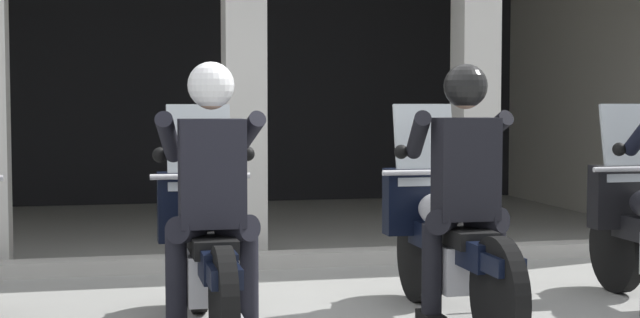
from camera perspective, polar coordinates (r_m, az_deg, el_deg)
ground_plane at (r=8.72m, az=-3.77°, el=-5.54°), size 80.00×80.00×0.00m
station_building at (r=10.92m, az=-6.50°, el=6.81°), size 9.56×5.29×3.13m
kerb_strip at (r=7.90m, az=-3.99°, el=-6.05°), size 9.06×0.24×0.12m
motorcycle_center_left at (r=5.69m, az=-6.73°, el=-5.33°), size 0.62×2.04×1.35m
police_officer_center_left at (r=5.36m, az=-6.47°, el=-1.16°), size 0.63×0.61×1.58m
motorcycle_center_right at (r=6.03m, az=7.55°, el=-4.83°), size 0.62×2.04×1.35m
police_officer_center_right at (r=5.72m, az=8.54°, el=-0.88°), size 0.63×0.61×1.58m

